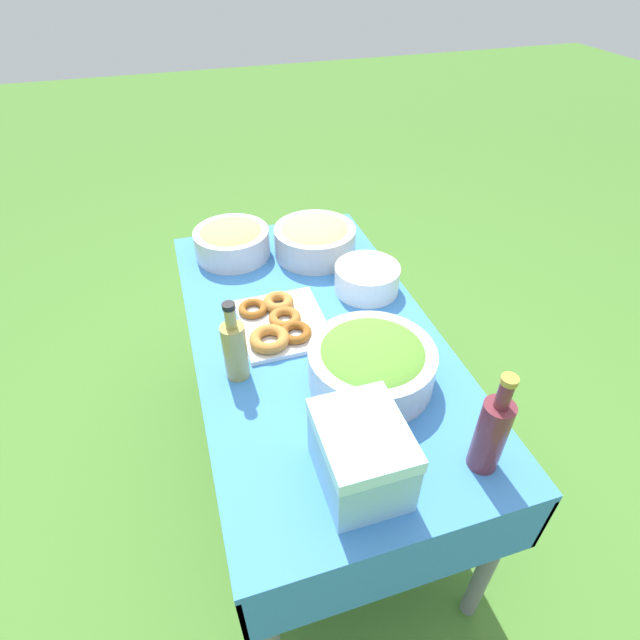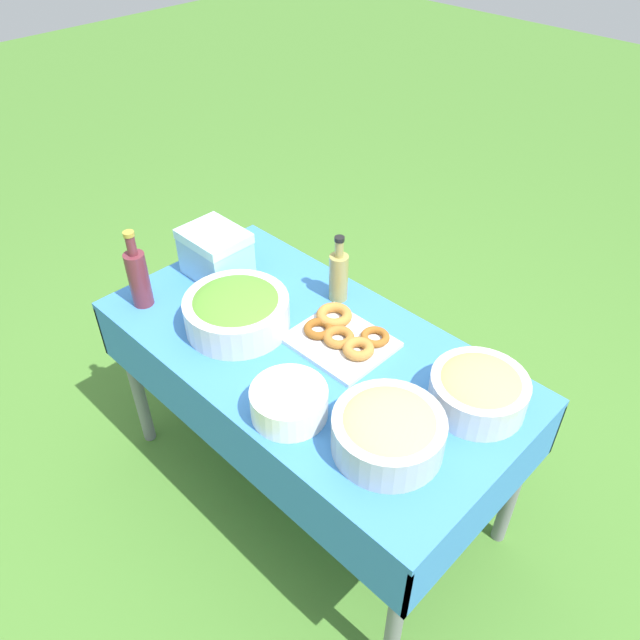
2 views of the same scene
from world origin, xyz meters
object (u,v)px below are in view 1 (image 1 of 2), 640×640
(donut_platter, at_px, (279,322))
(cooler_box, at_px, (361,455))
(plate_stack, at_px, (367,278))
(bread_bowl, at_px, (232,240))
(olive_oil_bottle, at_px, (235,349))
(salad_bowl, at_px, (372,362))
(pasta_bowl, at_px, (315,238))
(wine_bottle, at_px, (491,433))

(donut_platter, xyz_separation_m, cooler_box, (-0.60, -0.05, 0.07))
(plate_stack, relative_size, bread_bowl, 0.79)
(olive_oil_bottle, xyz_separation_m, bread_bowl, (0.66, -0.10, -0.03))
(olive_oil_bottle, bearing_deg, salad_bowl, -110.76)
(salad_bowl, height_order, bread_bowl, salad_bowl)
(donut_platter, bearing_deg, olive_oil_bottle, 136.12)
(pasta_bowl, xyz_separation_m, cooler_box, (-1.00, 0.19, 0.02))
(pasta_bowl, bearing_deg, wine_bottle, -174.07)
(salad_bowl, relative_size, olive_oil_bottle, 1.38)
(salad_bowl, bearing_deg, donut_platter, 32.29)
(salad_bowl, bearing_deg, bread_bowl, 18.25)
(salad_bowl, distance_m, donut_platter, 0.37)
(pasta_bowl, xyz_separation_m, plate_stack, (-0.29, -0.11, -0.02))
(donut_platter, distance_m, plate_stack, 0.37)
(plate_stack, bearing_deg, cooler_box, 157.33)
(salad_bowl, relative_size, wine_bottle, 1.20)
(pasta_bowl, bearing_deg, bread_bowl, 74.16)
(olive_oil_bottle, relative_size, wine_bottle, 0.87)
(plate_stack, xyz_separation_m, bread_bowl, (0.37, 0.42, 0.02))
(pasta_bowl, bearing_deg, olive_oil_bottle, 144.45)
(bread_bowl, relative_size, cooler_box, 1.22)
(pasta_bowl, distance_m, olive_oil_bottle, 0.70)
(donut_platter, height_order, bread_bowl, bread_bowl)
(bread_bowl, bearing_deg, pasta_bowl, -105.84)
(salad_bowl, distance_m, wine_bottle, 0.38)
(bread_bowl, distance_m, cooler_box, 1.10)
(bread_bowl, bearing_deg, plate_stack, -132.00)
(plate_stack, relative_size, olive_oil_bottle, 0.88)
(donut_platter, xyz_separation_m, olive_oil_bottle, (-0.17, 0.17, 0.08))
(pasta_bowl, xyz_separation_m, olive_oil_bottle, (-0.57, 0.41, 0.03))
(donut_platter, height_order, wine_bottle, wine_bottle)
(donut_platter, bearing_deg, plate_stack, -72.05)
(plate_stack, distance_m, bread_bowl, 0.56)
(pasta_bowl, relative_size, bread_bowl, 1.09)
(donut_platter, distance_m, bread_bowl, 0.49)
(plate_stack, height_order, wine_bottle, wine_bottle)
(wine_bottle, xyz_separation_m, bread_bowl, (1.14, 0.42, -0.05))
(salad_bowl, bearing_deg, olive_oil_bottle, 69.24)
(salad_bowl, distance_m, olive_oil_bottle, 0.39)
(salad_bowl, xyz_separation_m, donut_platter, (0.31, 0.20, -0.05))
(wine_bottle, bearing_deg, olive_oil_bottle, 47.11)
(wine_bottle, distance_m, bread_bowl, 1.22)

